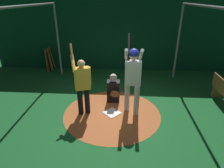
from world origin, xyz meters
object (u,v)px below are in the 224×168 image
at_px(catcher, 113,91).
at_px(visitor, 82,84).
at_px(batter, 133,75).
at_px(bat_rack, 51,59).
at_px(home_plate, 112,113).

height_order(catcher, visitor, visitor).
relative_size(batter, bat_rack, 2.14).
distance_m(batter, catcher, 1.19).
height_order(home_plate, catcher, catcher).
relative_size(home_plate, batter, 0.19).
height_order(visitor, bat_rack, visitor).
bearing_deg(bat_rack, catcher, 47.33).
distance_m(visitor, bat_rack, 4.36).
xyz_separation_m(home_plate, catcher, (-0.74, -0.00, 0.37)).
xyz_separation_m(batter, catcher, (-0.65, -0.56, -0.82)).
distance_m(catcher, bat_rack, 4.26).
xyz_separation_m(batter, bat_rack, (-3.54, -3.70, -0.71)).
xyz_separation_m(home_plate, batter, (-0.09, 0.56, 1.19)).
bearing_deg(batter, bat_rack, -133.74).
bearing_deg(batter, home_plate, -80.65).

